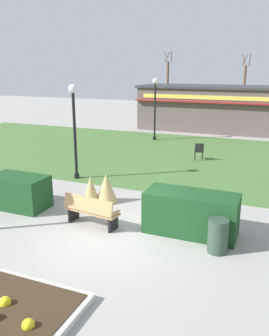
{
  "coord_description": "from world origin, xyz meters",
  "views": [
    {
      "loc": [
        4.1,
        -8.07,
        4.57
      ],
      "look_at": [
        -0.32,
        2.63,
        1.28
      ],
      "focal_mm": 37.83,
      "sensor_mm": 36.0,
      "label": 1
    }
  ],
  "objects_px": {
    "lamppost_mid": "(74,120)",
    "trash_bin": "(218,236)",
    "park_bench": "(91,211)",
    "cafe_chair_east": "(199,150)",
    "food_kiosk": "(211,108)",
    "tree_left_bg": "(167,85)",
    "lamppost_far": "(155,101)",
    "tree_right_bg": "(244,88)",
    "parked_car_west_slot": "(176,108)"
  },
  "relations": [
    {
      "from": "cafe_chair_east",
      "to": "parked_car_west_slot",
      "type": "bearing_deg",
      "value": 109.64
    },
    {
      "from": "park_bench",
      "to": "food_kiosk",
      "type": "xyz_separation_m",
      "value": [
        -0.01,
        18.54,
        1.18
      ]
    },
    {
      "from": "park_bench",
      "to": "tree_right_bg",
      "type": "bearing_deg",
      "value": 87.71
    },
    {
      "from": "lamppost_far",
      "to": "parked_car_west_slot",
      "type": "bearing_deg",
      "value": 99.87
    },
    {
      "from": "trash_bin",
      "to": "food_kiosk",
      "type": "xyz_separation_m",
      "value": [
        -3.76,
        18.67,
        1.21
      ]
    },
    {
      "from": "lamppost_mid",
      "to": "trash_bin",
      "type": "bearing_deg",
      "value": -31.42
    },
    {
      "from": "lamppost_far",
      "to": "tree_left_bg",
      "type": "relative_size",
      "value": 0.63
    },
    {
      "from": "lamppost_far",
      "to": "food_kiosk",
      "type": "bearing_deg",
      "value": 64.1
    },
    {
      "from": "cafe_chair_east",
      "to": "tree_left_bg",
      "type": "height_order",
      "value": "tree_left_bg"
    },
    {
      "from": "food_kiosk",
      "to": "tree_right_bg",
      "type": "bearing_deg",
      "value": 83.78
    },
    {
      "from": "food_kiosk",
      "to": "lamppost_mid",
      "type": "bearing_deg",
      "value": -101.25
    },
    {
      "from": "lamppost_mid",
      "to": "parked_car_west_slot",
      "type": "xyz_separation_m",
      "value": [
        -1.96,
        22.19,
        -1.85
      ]
    },
    {
      "from": "cafe_chair_east",
      "to": "tree_left_bg",
      "type": "relative_size",
      "value": 0.14
    },
    {
      "from": "lamppost_mid",
      "to": "tree_right_bg",
      "type": "distance_m",
      "value": 25.79
    },
    {
      "from": "park_bench",
      "to": "cafe_chair_east",
      "type": "height_order",
      "value": "park_bench"
    },
    {
      "from": "cafe_chair_east",
      "to": "lamppost_far",
      "type": "bearing_deg",
      "value": 132.79
    },
    {
      "from": "parked_car_west_slot",
      "to": "tree_right_bg",
      "type": "bearing_deg",
      "value": 28.46
    },
    {
      "from": "parked_car_west_slot",
      "to": "trash_bin",
      "type": "bearing_deg",
      "value": -71.82
    },
    {
      "from": "tree_left_bg",
      "to": "tree_right_bg",
      "type": "relative_size",
      "value": 1.07
    },
    {
      "from": "park_bench",
      "to": "tree_left_bg",
      "type": "xyz_separation_m",
      "value": [
        -6.98,
        29.78,
        2.29
      ]
    },
    {
      "from": "lamppost_far",
      "to": "tree_left_bg",
      "type": "xyz_separation_m",
      "value": [
        -4.36,
        16.62,
        0.28
      ]
    },
    {
      "from": "cafe_chair_east",
      "to": "tree_right_bg",
      "type": "relative_size",
      "value": 0.15
    },
    {
      "from": "trash_bin",
      "to": "food_kiosk",
      "type": "bearing_deg",
      "value": 101.37
    },
    {
      "from": "park_bench",
      "to": "tree_right_bg",
      "type": "xyz_separation_m",
      "value": [
        1.17,
        29.4,
        2.08
      ]
    },
    {
      "from": "park_bench",
      "to": "trash_bin",
      "type": "distance_m",
      "value": 3.75
    },
    {
      "from": "tree_left_bg",
      "to": "lamppost_mid",
      "type": "bearing_deg",
      "value": -81.05
    },
    {
      "from": "park_bench",
      "to": "lamppost_far",
      "type": "bearing_deg",
      "value": 101.27
    },
    {
      "from": "cafe_chair_east",
      "to": "lamppost_mid",
      "type": "bearing_deg",
      "value": -129.41
    },
    {
      "from": "food_kiosk",
      "to": "tree_right_bg",
      "type": "relative_size",
      "value": 1.83
    },
    {
      "from": "lamppost_far",
      "to": "trash_bin",
      "type": "distance_m",
      "value": 14.88
    },
    {
      "from": "park_bench",
      "to": "tree_left_bg",
      "type": "bearing_deg",
      "value": 103.19
    },
    {
      "from": "park_bench",
      "to": "trash_bin",
      "type": "xyz_separation_m",
      "value": [
        3.75,
        -0.13,
        -0.03
      ]
    },
    {
      "from": "tree_right_bg",
      "to": "tree_left_bg",
      "type": "bearing_deg",
      "value": 177.33
    },
    {
      "from": "trash_bin",
      "to": "cafe_chair_east",
      "type": "distance_m",
      "value": 9.46
    },
    {
      "from": "lamppost_mid",
      "to": "cafe_chair_east",
      "type": "bearing_deg",
      "value": 50.59
    },
    {
      "from": "food_kiosk",
      "to": "tree_left_bg",
      "type": "bearing_deg",
      "value": 121.8
    },
    {
      "from": "trash_bin",
      "to": "tree_right_bg",
      "type": "bearing_deg",
      "value": 94.98
    },
    {
      "from": "lamppost_far",
      "to": "food_kiosk",
      "type": "xyz_separation_m",
      "value": [
        2.61,
        5.38,
        -0.83
      ]
    },
    {
      "from": "parked_car_west_slot",
      "to": "park_bench",
      "type": "bearing_deg",
      "value": -79.43
    },
    {
      "from": "park_bench",
      "to": "food_kiosk",
      "type": "bearing_deg",
      "value": 90.03
    },
    {
      "from": "lamppost_mid",
      "to": "parked_car_west_slot",
      "type": "distance_m",
      "value": 22.35
    },
    {
      "from": "tree_right_bg",
      "to": "food_kiosk",
      "type": "bearing_deg",
      "value": -96.22
    },
    {
      "from": "trash_bin",
      "to": "food_kiosk",
      "type": "relative_size",
      "value": 0.08
    },
    {
      "from": "parked_car_west_slot",
      "to": "food_kiosk",
      "type": "bearing_deg",
      "value": -57.31
    },
    {
      "from": "cafe_chair_east",
      "to": "trash_bin",
      "type": "bearing_deg",
      "value": -74.63
    },
    {
      "from": "parked_car_west_slot",
      "to": "tree_left_bg",
      "type": "relative_size",
      "value": 0.69
    },
    {
      "from": "park_bench",
      "to": "lamppost_mid",
      "type": "xyz_separation_m",
      "value": [
        -2.91,
        3.94,
        2.01
      ]
    },
    {
      "from": "tree_right_bg",
      "to": "lamppost_mid",
      "type": "bearing_deg",
      "value": -99.12
    },
    {
      "from": "lamppost_mid",
      "to": "trash_bin",
      "type": "distance_m",
      "value": 8.07
    },
    {
      "from": "cafe_chair_east",
      "to": "parked_car_west_slot",
      "type": "relative_size",
      "value": 0.21
    }
  ]
}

